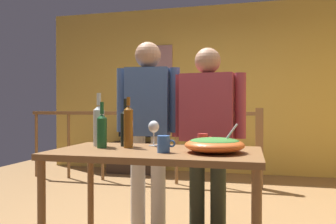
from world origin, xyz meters
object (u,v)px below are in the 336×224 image
object	(u,v)px
mug_red	(203,140)
wine_glass	(154,128)
framed_picture	(159,62)
mug_blue	(164,144)
wine_bottle_clear	(99,125)
tv_console	(136,158)
serving_table	(156,162)
salad_bowl	(214,144)
wine_bottle_green	(102,130)
stair_railing	(172,136)
flat_screen_tv	(136,128)
person_standing_right	(208,124)
wine_bottle_amber	(128,126)
person_standing_left	(148,119)
wine_bottle_dark	(126,127)

from	to	relation	value
mug_red	wine_glass	bearing A→B (deg)	-171.96
framed_picture	mug_blue	size ratio (longest dim) A/B	4.89
wine_bottle_clear	tv_console	bearing A→B (deg)	103.97
serving_table	salad_bowl	xyz separation A→B (m)	(0.39, -0.03, 0.13)
wine_glass	mug_blue	xyz separation A→B (m)	(0.16, -0.33, -0.08)
framed_picture	wine_bottle_green	world-z (taller)	framed_picture
wine_bottle_green	stair_railing	bearing A→B (deg)	91.15
flat_screen_tv	person_standing_right	distance (m)	2.81
tv_console	salad_bowl	xyz separation A→B (m)	(1.59, -3.12, 0.59)
person_standing_right	stair_railing	bearing A→B (deg)	-63.18
salad_bowl	wine_bottle_green	size ratio (longest dim) A/B	1.17
wine_bottle_amber	framed_picture	bearing A→B (deg)	101.54
mug_blue	stair_railing	bearing A→B (deg)	101.74
wine_bottle_green	person_standing_right	bearing A→B (deg)	44.17
person_standing_left	wine_bottle_amber	bearing A→B (deg)	88.81
flat_screen_tv	wine_bottle_amber	world-z (taller)	wine_bottle_amber
wine_bottle_clear	wine_bottle_dark	xyz separation A→B (m)	(0.19, 0.04, -0.02)
wine_bottle_green	mug_red	world-z (taller)	wine_bottle_green
person_standing_left	person_standing_right	size ratio (longest dim) A/B	1.05
framed_picture	wine_bottle_dark	xyz separation A→B (m)	(0.62, -3.21, -0.92)
tv_console	wine_bottle_dark	xyz separation A→B (m)	(0.93, -2.92, 0.68)
wine_glass	person_standing_left	size ratio (longest dim) A/B	0.11
flat_screen_tv	wine_bottle_dark	distance (m)	3.05
mug_blue	person_standing_left	distance (m)	0.85
salad_bowl	mug_blue	bearing A→B (deg)	-166.13
salad_bowl	wine_bottle_clear	world-z (taller)	wine_bottle_clear
framed_picture	wine_bottle_clear	bearing A→B (deg)	-82.51
tv_console	wine_bottle_amber	distance (m)	3.25
stair_railing	mug_red	bearing A→B (deg)	-71.50
wine_glass	flat_screen_tv	bearing A→B (deg)	111.66
wine_bottle_amber	mug_red	xyz separation A→B (m)	(0.50, 0.20, -0.11)
wine_bottle_dark	framed_picture	bearing A→B (deg)	100.89
tv_console	wine_glass	size ratio (longest dim) A/B	4.84
mug_red	person_standing_right	bearing A→B (deg)	92.20
mug_red	person_standing_right	world-z (taller)	person_standing_right
wine_bottle_dark	tv_console	bearing A→B (deg)	107.61
wine_bottle_clear	wine_bottle_green	distance (m)	0.12
framed_picture	wine_bottle_green	bearing A→B (deg)	-81.57
wine_bottle_dark	wine_bottle_green	bearing A→B (deg)	-130.87
tv_console	wine_glass	bearing A→B (deg)	-68.56
stair_railing	person_standing_right	bearing A→B (deg)	-68.18
framed_picture	wine_bottle_amber	bearing A→B (deg)	-78.46
stair_railing	mug_blue	distance (m)	2.60
tv_console	mug_blue	xyz separation A→B (m)	(1.29, -3.20, 0.59)
stair_railing	serving_table	size ratio (longest dim) A/B	2.53
framed_picture	serving_table	bearing A→B (deg)	-75.13
salad_bowl	mug_red	xyz separation A→B (m)	(-0.11, 0.31, -0.01)
mug_blue	person_standing_right	world-z (taller)	person_standing_right
stair_railing	wine_glass	xyz separation A→B (m)	(0.37, -2.21, 0.25)
wine_bottle_green	person_standing_right	world-z (taller)	person_standing_right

